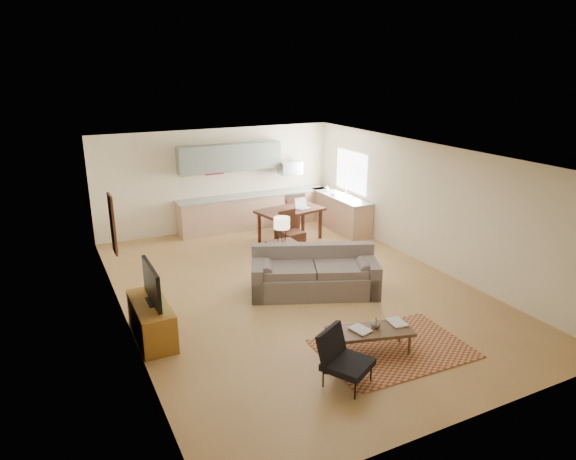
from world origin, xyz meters
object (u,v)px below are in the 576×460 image
armchair (348,360)px  console_table (282,257)px  tv_credenza (152,320)px  coffee_table (369,341)px  dining_table (290,225)px  sofa (315,272)px

armchair → console_table: 4.19m
tv_credenza → armchair: bearing=-49.2°
armchair → console_table: (0.96, 4.08, -0.05)m
tv_credenza → coffee_table: bearing=-33.7°
dining_table → console_table: bearing=-132.7°
sofa → tv_credenza: sofa is taller
coffee_table → console_table: console_table is taller
tv_credenza → console_table: bearing=26.9°
armchair → tv_credenza: 3.31m
coffee_table → armchair: bearing=-128.2°
armchair → console_table: size_ratio=1.13×
sofa → tv_credenza: bearing=-150.6°
sofa → dining_table: sofa is taller
dining_table → sofa: bearing=-119.4°
armchair → coffee_table: bearing=6.7°
sofa → coffee_table: sofa is taller
coffee_table → console_table: 3.54m
console_table → coffee_table: bearing=-93.7°
coffee_table → tv_credenza: (-2.92, 1.95, 0.12)m
coffee_table → armchair: size_ratio=1.68×
sofa → console_table: size_ratio=3.66×
coffee_table → sofa: bearing=98.0°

